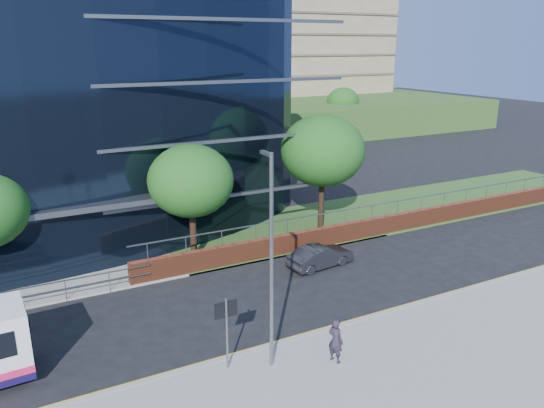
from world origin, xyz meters
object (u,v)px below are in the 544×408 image
tree_dist_e (240,107)px  tree_dist_f (343,101)px  pedestrian (336,340)px  tree_far_d (323,151)px  parked_car (320,256)px  streetlight_east (271,257)px  tree_far_c (191,181)px  street_sign (226,319)px

tree_dist_e → tree_dist_f: size_ratio=1.08×
pedestrian → tree_far_d: bearing=-50.4°
parked_car → pedestrian: pedestrian is taller
parked_car → tree_dist_f: bearing=-43.5°
streetlight_east → parked_car: bearing=46.5°
tree_far_c → tree_dist_f: size_ratio=1.08×
tree_dist_f → tree_far_d: bearing=-126.9°
street_sign → tree_far_d: bearing=45.2°
tree_far_c → streetlight_east: size_ratio=0.81×
tree_dist_f → parked_car: (-27.32, -37.14, -3.60)m
tree_dist_e → street_sign: bearing=-115.1°
tree_far_d → parked_car: tree_far_d is taller
tree_dist_e → tree_far_d: bearing=-104.9°
street_sign → tree_dist_f: tree_dist_f is taller
tree_far_d → tree_dist_f: bearing=53.1°
tree_dist_f → parked_car: tree_dist_f is taller
pedestrian → parked_car: bearing=-48.9°
streetlight_east → tree_far_c: bearing=84.9°
tree_dist_e → pedestrian: size_ratio=3.74×
street_sign → tree_dist_f: 56.25m
tree_far_c → pedestrian: bearing=-84.2°
street_sign → tree_far_d: (11.50, 11.59, 3.04)m
tree_far_d → tree_dist_f: (24.00, 32.00, -0.98)m
tree_far_c → tree_far_d: (9.00, 1.00, 0.65)m
street_sign → streetlight_east: bearing=-21.4°
tree_far_d → tree_dist_e: tree_far_d is taller
tree_dist_e → streetlight_east: size_ratio=0.81×
street_sign → streetlight_east: (1.50, -0.59, 2.29)m
streetlight_east → parked_car: streetlight_east is taller
street_sign → parked_car: street_sign is taller
street_sign → pedestrian: size_ratio=1.61×
tree_far_d → tree_dist_e: 31.06m
tree_dist_e → parked_car: 37.13m
parked_car → street_sign: bearing=121.1°
tree_far_c → parked_car: tree_far_c is taller
tree_far_d → pedestrian: bearing=-120.7°
street_sign → tree_far_d: size_ratio=0.38×
street_sign → pedestrian: (3.72, -1.51, -1.13)m
streetlight_east → street_sign: bearing=158.6°
tree_far_d → pedestrian: 15.79m
tree_far_d → streetlight_east: size_ratio=0.93×
tree_far_c → tree_far_d: bearing=6.3°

